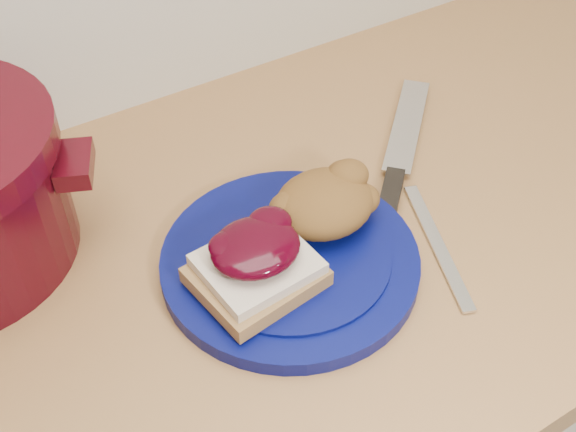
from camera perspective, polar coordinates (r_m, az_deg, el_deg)
plate at (r=0.72m, az=0.16°, el=-3.60°), size 0.26×0.26×0.02m
sandwich at (r=0.67m, az=-2.54°, el=-3.71°), size 0.12×0.11×0.05m
stuffing_mound at (r=0.72m, az=2.88°, el=1.00°), size 0.11×0.09×0.05m
chef_knife at (r=0.81m, az=8.34°, el=2.64°), size 0.24×0.23×0.02m
butter_knife at (r=0.76m, az=11.73°, el=-2.21°), size 0.08×0.17×0.00m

